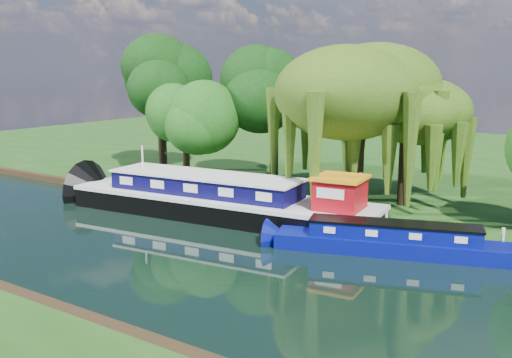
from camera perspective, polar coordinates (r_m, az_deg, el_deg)
The scene contains 12 objects.
ground at distance 26.58m, azimuth 0.09°, elevation -9.13°, with size 120.00×120.00×0.00m, color black.
far_bank at distance 57.22m, azimuth 19.18°, elevation 1.47°, with size 120.00×52.00×0.45m, color #163E10.
dutch_barge at distance 35.55m, azimuth -3.34°, elevation -2.14°, with size 20.58×6.53×4.27m.
narrowboat at distance 29.52m, azimuth 13.57°, elevation -6.10°, with size 11.91×5.53×1.73m.
red_dinghy at distance 36.83m, azimuth -5.63°, elevation -3.40°, with size 2.17×3.04×0.63m, color maroon.
willow_left at distance 36.53m, azimuth 10.43°, elevation 8.34°, with size 8.15×8.15×9.76m.
willow_right at distance 37.37m, azimuth 14.79°, elevation 5.50°, with size 6.00×6.00×7.30m.
tree_far_left at distance 42.61m, azimuth -7.08°, elevation 6.23°, with size 4.69×4.69×7.56m.
tree_far_back at distance 49.86m, azimuth -9.52°, elevation 9.19°, with size 6.16×6.16×10.36m.
tree_far_mid at distance 43.95m, azimuth 1.86°, elevation 8.26°, with size 5.83×5.83×9.54m.
lamppost at distance 34.67m, azimuth 10.39°, elevation -0.34°, with size 0.36×0.36×2.56m.
mooring_posts at distance 33.53m, azimuth 7.31°, elevation -3.21°, with size 19.16×0.16×1.00m.
Camera 1 is at (13.72, -20.83, 9.20)m, focal length 40.00 mm.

